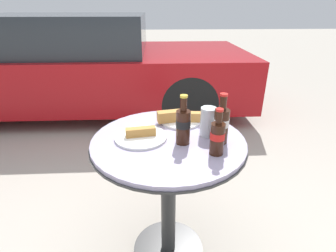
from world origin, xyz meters
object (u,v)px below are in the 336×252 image
object	(u,v)px
drinking_glass	(208,123)
lunch_plate_near	(179,119)
cola_bottle_right	(221,124)
cola_bottle_left	(183,125)
cola_bottle_center	(217,137)
lunch_plate_far	(141,136)
bistro_table	(168,170)
parked_car	(81,66)

from	to	relation	value
drinking_glass	lunch_plate_near	distance (m)	0.20
cola_bottle_right	cola_bottle_left	bearing A→B (deg)	-179.74
cola_bottle_left	lunch_plate_near	bearing A→B (deg)	89.21
cola_bottle_center	drinking_glass	size ratio (longest dim) A/B	1.44
cola_bottle_left	lunch_plate_far	world-z (taller)	cola_bottle_left
bistro_table	lunch_plate_near	bearing A→B (deg)	69.72
lunch_plate_near	parked_car	world-z (taller)	parked_car
lunch_plate_far	lunch_plate_near	bearing A→B (deg)	40.37
lunch_plate_near	lunch_plate_far	bearing A→B (deg)	-139.63
cola_bottle_left	drinking_glass	size ratio (longest dim) A/B	1.62
cola_bottle_right	lunch_plate_near	distance (m)	0.29
cola_bottle_center	drinking_glass	xyz separation A→B (m)	(-0.01, 0.17, -0.02)
cola_bottle_left	cola_bottle_center	xyz separation A→B (m)	(0.13, -0.10, -0.01)
lunch_plate_near	bistro_table	bearing A→B (deg)	-110.28
bistro_table	lunch_plate_near	distance (m)	0.28
cola_bottle_right	drinking_glass	xyz separation A→B (m)	(-0.05, 0.07, -0.03)
lunch_plate_far	parked_car	distance (m)	2.61
lunch_plate_near	lunch_plate_far	world-z (taller)	lunch_plate_near
lunch_plate_far	bistro_table	bearing A→B (deg)	-5.85
cola_bottle_left	cola_bottle_right	world-z (taller)	cola_bottle_right
lunch_plate_near	cola_bottle_left	bearing A→B (deg)	-90.79
cola_bottle_left	lunch_plate_near	size ratio (longest dim) A/B	0.97
bistro_table	cola_bottle_right	bearing A→B (deg)	-10.15
cola_bottle_center	drinking_glass	bearing A→B (deg)	91.90
cola_bottle_right	lunch_plate_far	size ratio (longest dim) A/B	0.93
cola_bottle_right	drinking_glass	size ratio (longest dim) A/B	1.64
cola_bottle_left	cola_bottle_right	xyz separation A→B (m)	(0.17, 0.00, 0.00)
cola_bottle_left	parked_car	distance (m)	2.74
lunch_plate_near	cola_bottle_right	bearing A→B (deg)	-52.85
bistro_table	drinking_glass	distance (m)	0.31
cola_bottle_right	lunch_plate_near	bearing A→B (deg)	127.15
bistro_table	parked_car	xyz separation A→B (m)	(-1.04, 2.45, 0.02)
cola_bottle_left	cola_bottle_right	distance (m)	0.17
bistro_table	lunch_plate_near	xyz separation A→B (m)	(0.07, 0.18, 0.21)
drinking_glass	cola_bottle_right	bearing A→B (deg)	-57.35
bistro_table	cola_bottle_left	distance (m)	0.28
cola_bottle_left	lunch_plate_far	xyz separation A→B (m)	(-0.20, 0.06, -0.08)
cola_bottle_left	drinking_glass	bearing A→B (deg)	29.29
bistro_table	cola_bottle_left	size ratio (longest dim) A/B	3.22
bistro_table	parked_car	size ratio (longest dim) A/B	0.18
cola_bottle_right	drinking_glass	world-z (taller)	cola_bottle_right
bistro_table	cola_bottle_center	bearing A→B (deg)	-36.47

